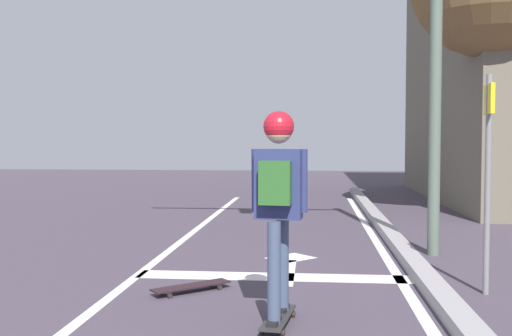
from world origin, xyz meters
TOP-DOWN VIEW (x-y plane):
  - lane_line_center at (-0.32, 6.00)m, footprint 0.12×20.00m
  - lane_line_curbside at (2.68, 6.00)m, footprint 0.12×20.00m
  - stop_bar at (1.25, 6.73)m, footprint 3.16×0.40m
  - lane_arrow_stem at (1.41, 7.00)m, footprint 0.16×1.40m
  - lane_arrow_head at (1.41, 7.85)m, footprint 0.71×0.71m
  - curb_strip at (2.93, 6.00)m, footprint 0.24×24.00m
  - skateboard at (1.41, 4.94)m, footprint 0.28×0.79m
  - skater at (1.41, 4.93)m, footprint 0.48×0.64m
  - spare_skateboard at (0.45, 5.97)m, footprint 0.77×0.70m
  - street_sign_post at (3.46, 6.16)m, footprint 0.09×0.44m

SIDE VIEW (x-z plane):
  - lane_line_center at x=-0.32m, z-range 0.00..0.01m
  - lane_line_curbside at x=2.68m, z-range 0.00..0.01m
  - stop_bar at x=1.25m, z-range 0.00..0.01m
  - lane_arrow_stem at x=1.41m, z-range 0.00..0.01m
  - lane_arrow_head at x=1.41m, z-range 0.00..0.01m
  - spare_skateboard at x=0.45m, z-range 0.02..0.10m
  - skateboard at x=1.41m, z-range 0.03..0.10m
  - curb_strip at x=2.93m, z-range 0.00..0.14m
  - skater at x=1.41m, z-range 0.32..2.07m
  - street_sign_post at x=3.46m, z-range 0.34..2.58m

